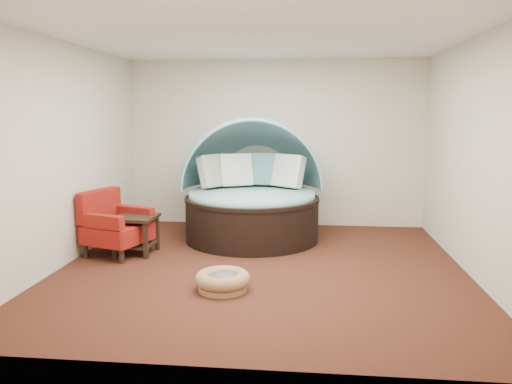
# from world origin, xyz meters

# --- Properties ---
(floor) EXTENTS (5.00, 5.00, 0.00)m
(floor) POSITION_xyz_m (0.00, 0.00, 0.00)
(floor) COLOR #452013
(floor) RESTS_ON ground
(wall_back) EXTENTS (5.00, 0.00, 5.00)m
(wall_back) POSITION_xyz_m (0.00, 2.50, 1.40)
(wall_back) COLOR beige
(wall_back) RESTS_ON floor
(wall_front) EXTENTS (5.00, 0.00, 5.00)m
(wall_front) POSITION_xyz_m (0.00, -2.50, 1.40)
(wall_front) COLOR beige
(wall_front) RESTS_ON floor
(wall_left) EXTENTS (0.00, 5.00, 5.00)m
(wall_left) POSITION_xyz_m (-2.50, 0.00, 1.40)
(wall_left) COLOR beige
(wall_left) RESTS_ON floor
(wall_right) EXTENTS (0.00, 5.00, 5.00)m
(wall_right) POSITION_xyz_m (2.50, 0.00, 1.40)
(wall_right) COLOR beige
(wall_right) RESTS_ON floor
(ceiling) EXTENTS (5.00, 5.00, 0.00)m
(ceiling) POSITION_xyz_m (0.00, 0.00, 2.80)
(ceiling) COLOR white
(ceiling) RESTS_ON wall_back
(canopy_daybed) EXTENTS (2.39, 2.33, 1.86)m
(canopy_daybed) POSITION_xyz_m (-0.30, 1.52, 0.86)
(canopy_daybed) COLOR black
(canopy_daybed) RESTS_ON floor
(pet_basket) EXTENTS (0.62, 0.62, 0.21)m
(pet_basket) POSITION_xyz_m (-0.35, -0.84, 0.11)
(pet_basket) COLOR olive
(pet_basket) RESTS_ON floor
(red_armchair) EXTENTS (0.95, 0.95, 0.88)m
(red_armchair) POSITION_xyz_m (-2.05, 0.39, 0.41)
(red_armchair) COLOR black
(red_armchair) RESTS_ON floor
(side_table) EXTENTS (0.57, 0.57, 0.53)m
(side_table) POSITION_xyz_m (-1.78, 0.46, 0.34)
(side_table) COLOR black
(side_table) RESTS_ON floor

